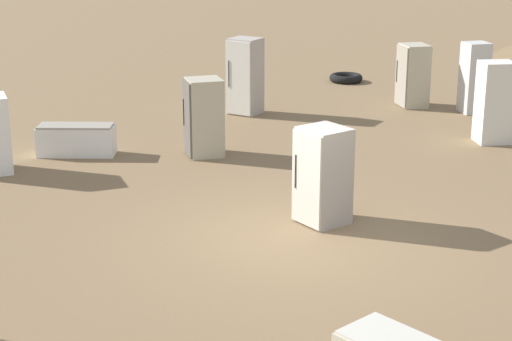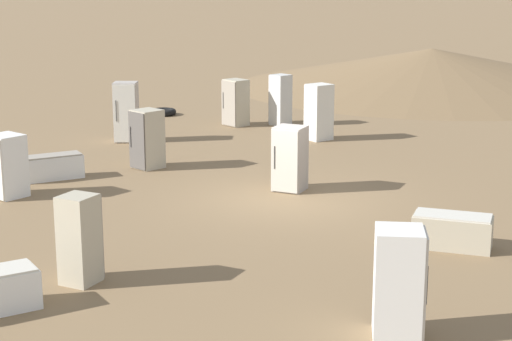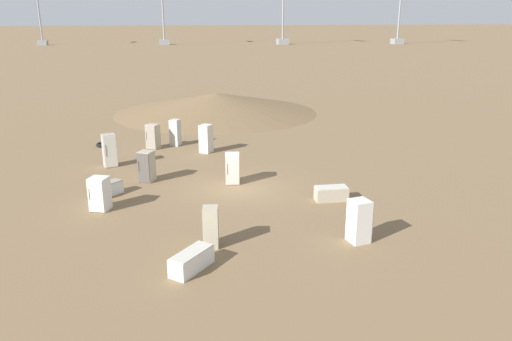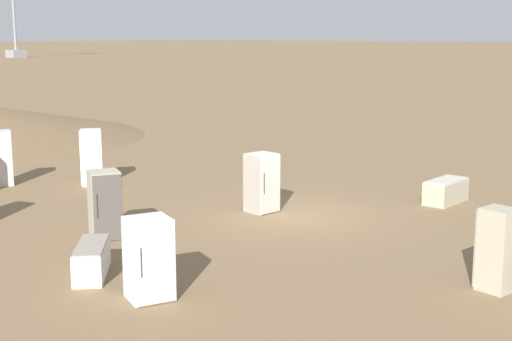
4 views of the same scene
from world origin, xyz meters
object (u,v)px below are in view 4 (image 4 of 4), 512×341
discarded_fridge_5 (2,158)px  discarded_fridge_6 (497,249)px  discarded_fridge_1 (446,191)px  discarded_fridge_4 (149,259)px  discarded_fridge_11 (262,183)px  discarded_fridge_10 (92,260)px  power_pylon_0 (14,18)px  discarded_fridge_8 (105,205)px  discarded_fridge_9 (91,157)px

discarded_fridge_5 → discarded_fridge_6: (-16.17, -0.77, -0.09)m
discarded_fridge_1 → discarded_fridge_4: size_ratio=1.02×
discarded_fridge_6 → discarded_fridge_11: discarded_fridge_11 is taller
discarded_fridge_4 → discarded_fridge_10: size_ratio=0.99×
discarded_fridge_1 → discarded_fridge_11: discarded_fridge_11 is taller
discarded_fridge_5 → power_pylon_0: bearing=-1.5°
discarded_fridge_8 → discarded_fridge_4: bearing=90.0°
discarded_fridge_5 → discarded_fridge_11: (-8.78, -2.67, -0.08)m
discarded_fridge_8 → power_pylon_0: bearing=-93.2°
discarded_fridge_6 → discarded_fridge_9: (14.00, -1.13, 0.10)m
discarded_fridge_1 → power_pylon_0: bearing=-25.4°
power_pylon_0 → discarded_fridge_11: (-129.34, 72.45, -7.77)m
discarded_fridge_4 → power_pylon_0: bearing=-97.9°
power_pylon_0 → discarded_fridge_6: size_ratio=17.04×
discarded_fridge_8 → discarded_fridge_11: size_ratio=1.01×
discarded_fridge_4 → discarded_fridge_5: (11.42, -3.82, 0.13)m
discarded_fridge_4 → discarded_fridge_8: size_ratio=0.94×
discarded_fridge_5 → discarded_fridge_6: size_ratio=1.11×
discarded_fridge_4 → discarded_fridge_6: bearing=156.9°
discarded_fridge_6 → discarded_fridge_10: size_ratio=1.04×
discarded_fridge_1 → discarded_fridge_5: (12.23, 6.98, 0.56)m
discarded_fridge_4 → discarded_fridge_9: discarded_fridge_9 is taller
power_pylon_0 → discarded_fridge_10: 152.32m
discarded_fridge_5 → discarded_fridge_4: bearing=-168.1°
discarded_fridge_5 → discarded_fridge_8: 7.77m
discarded_fridge_5 → discarded_fridge_6: bearing=-146.9°
discarded_fridge_10 → discarded_fridge_11: (0.74, -6.36, 0.49)m
discarded_fridge_4 → discarded_fridge_5: size_ratio=0.86×
discarded_fridge_4 → discarded_fridge_6: size_ratio=0.96×
power_pylon_0 → discarded_fridge_9: 143.13m
discarded_fridge_10 → discarded_fridge_1: bearing=-149.4°
discarded_fridge_8 → discarded_fridge_10: bearing=73.5°
discarded_fridge_6 → discarded_fridge_8: 8.99m
discarded_fridge_9 → discarded_fridge_10: bearing=-179.8°
discarded_fridge_1 → discarded_fridge_11: bearing=53.0°
discarded_fridge_4 → discarded_fridge_5: 12.04m
discarded_fridge_4 → discarded_fridge_9: bearing=-98.8°
discarded_fridge_9 → discarded_fridge_10: 9.25m
discarded_fridge_1 → discarded_fridge_5: discarded_fridge_5 is taller
discarded_fridge_11 → discarded_fridge_6: bearing=83.0°
discarded_fridge_9 → discarded_fridge_1: bearing=-115.7°
discarded_fridge_6 → discarded_fridge_11: size_ratio=0.99×
discarded_fridge_5 → discarded_fridge_10: 10.22m
power_pylon_0 → discarded_fridge_5: bearing=148.1°
discarded_fridge_5 → discarded_fridge_10: size_ratio=1.16×
discarded_fridge_4 → discarded_fridge_6: (-4.76, -4.59, 0.04)m
discarded_fridge_6 → discarded_fridge_1: bearing=42.0°
discarded_fridge_4 → discarded_fridge_11: discarded_fridge_11 is taller
power_pylon_0 → discarded_fridge_1: bearing=152.8°
discarded_fridge_5 → discarded_fridge_10: (-9.52, 3.69, -0.57)m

